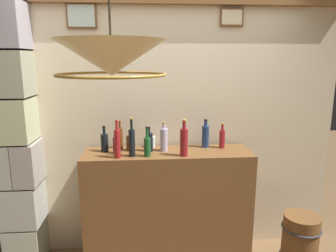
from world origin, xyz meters
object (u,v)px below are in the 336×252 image
(liquor_bottle_sherry, at_px, (105,142))
(liquor_bottle_vermouth, at_px, (164,139))
(liquor_bottle_tequila, at_px, (117,143))
(liquor_bottle_scotch, at_px, (132,142))
(liquor_bottle_rum, at_px, (147,146))
(liquor_bottle_vodka, at_px, (149,142))
(liquor_bottle_rye, at_px, (222,138))
(wooden_barrel, at_px, (300,242))
(pendant_lamp, at_px, (111,59))
(glass_tumbler_rocks, at_px, (151,142))
(liquor_bottle_port, at_px, (205,136))
(liquor_bottle_whiskey, at_px, (184,141))
(liquor_bottle_mezcal, at_px, (130,142))
(liquor_bottle_bourbon, at_px, (116,144))
(liquor_bottle_amaro, at_px, (120,137))

(liquor_bottle_sherry, bearing_deg, liquor_bottle_vermouth, -2.30)
(liquor_bottle_tequila, xyz_separation_m, liquor_bottle_scotch, (0.12, 0.03, -0.00))
(liquor_bottle_rum, bearing_deg, liquor_bottle_vermouth, 44.92)
(liquor_bottle_scotch, bearing_deg, liquor_bottle_vodka, 43.47)
(liquor_bottle_rye, height_order, wooden_barrel, liquor_bottle_rye)
(liquor_bottle_sherry, distance_m, wooden_barrel, 2.02)
(liquor_bottle_scotch, relative_size, pendant_lamp, 0.56)
(wooden_barrel, bearing_deg, glass_tumbler_rocks, 163.88)
(liquor_bottle_scotch, xyz_separation_m, liquor_bottle_rum, (0.13, -0.01, -0.04))
(liquor_bottle_port, xyz_separation_m, liquor_bottle_sherry, (-0.94, -0.07, -0.02))
(liquor_bottle_whiskey, relative_size, liquor_bottle_vermouth, 1.20)
(liquor_bottle_mezcal, height_order, liquor_bottle_bourbon, liquor_bottle_mezcal)
(liquor_bottle_rum, bearing_deg, liquor_bottle_whiskey, -1.46)
(glass_tumbler_rocks, height_order, wooden_barrel, glass_tumbler_rocks)
(pendant_lamp, xyz_separation_m, wooden_barrel, (1.59, 0.72, -1.66))
(wooden_barrel, bearing_deg, liquor_bottle_bourbon, 172.34)
(wooden_barrel, bearing_deg, liquor_bottle_vermouth, 168.19)
(glass_tumbler_rocks, bearing_deg, liquor_bottle_scotch, -122.69)
(liquor_bottle_vermouth, height_order, liquor_bottle_amaro, liquor_bottle_vermouth)
(liquor_bottle_bourbon, bearing_deg, pendant_lamp, -85.13)
(liquor_bottle_vermouth, distance_m, liquor_bottle_vodka, 0.14)
(liquor_bottle_rum, height_order, liquor_bottle_sherry, liquor_bottle_rum)
(liquor_bottle_scotch, height_order, liquor_bottle_vodka, liquor_bottle_scotch)
(liquor_bottle_vermouth, bearing_deg, liquor_bottle_scotch, -153.63)
(liquor_bottle_mezcal, bearing_deg, liquor_bottle_port, 4.57)
(liquor_bottle_mezcal, height_order, liquor_bottle_whiskey, liquor_bottle_whiskey)
(liquor_bottle_tequila, relative_size, liquor_bottle_scotch, 0.96)
(liquor_bottle_scotch, height_order, wooden_barrel, liquor_bottle_scotch)
(liquor_bottle_port, bearing_deg, glass_tumbler_rocks, 175.76)
(liquor_bottle_port, distance_m, wooden_barrel, 1.31)
(liquor_bottle_sherry, height_order, pendant_lamp, pendant_lamp)
(liquor_bottle_tequila, height_order, glass_tumbler_rocks, liquor_bottle_tequila)
(liquor_bottle_vermouth, xyz_separation_m, liquor_bottle_sherry, (-0.54, 0.02, -0.02))
(liquor_bottle_vodka, bearing_deg, pendant_lamp, -102.48)
(wooden_barrel, bearing_deg, liquor_bottle_vodka, 169.21)
(liquor_bottle_mezcal, bearing_deg, liquor_bottle_bourbon, -150.18)
(liquor_bottle_vermouth, relative_size, liquor_bottle_vodka, 1.18)
(liquor_bottle_port, relative_size, liquor_bottle_mezcal, 1.30)
(liquor_bottle_vodka, bearing_deg, liquor_bottle_bourbon, -172.84)
(liquor_bottle_amaro, bearing_deg, liquor_bottle_rye, -3.71)
(liquor_bottle_scotch, distance_m, liquor_bottle_sherry, 0.30)
(liquor_bottle_tequila, distance_m, liquor_bottle_rum, 0.26)
(liquor_bottle_scotch, xyz_separation_m, glass_tumbler_rocks, (0.17, 0.27, -0.08))
(liquor_bottle_bourbon, distance_m, liquor_bottle_vermouth, 0.43)
(liquor_bottle_vermouth, relative_size, liquor_bottle_amaro, 1.02)
(liquor_bottle_rye, height_order, glass_tumbler_rocks, liquor_bottle_rye)
(liquor_bottle_port, relative_size, glass_tumbler_rocks, 2.56)
(liquor_bottle_tequila, bearing_deg, liquor_bottle_amaro, 89.45)
(liquor_bottle_scotch, distance_m, liquor_bottle_vermouth, 0.32)
(liquor_bottle_sherry, bearing_deg, liquor_bottle_scotch, -32.80)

